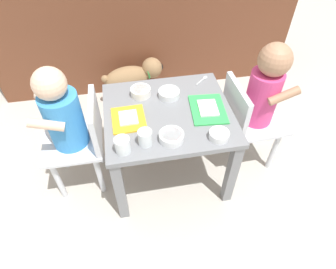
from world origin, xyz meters
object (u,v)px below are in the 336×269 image
Objects in this scene: dining_table at (168,123)px; seated_child_right at (261,95)px; cereal_bowl_right_side at (141,92)px; dog at (134,76)px; water_cup_right at (145,138)px; seated_child_left at (67,119)px; food_tray_left at (129,119)px; cereal_bowl_left_side at (171,137)px; water_cup_left at (123,146)px; veggie_bowl_far at (169,93)px; food_tray_right at (208,109)px; veggie_bowl_near at (219,135)px; spoon_by_left_tray at (203,79)px.

seated_child_right is at bearing 1.86° from dining_table.
dog is at bearing 90.57° from cereal_bowl_right_side.
dog is (-0.57, 0.65, -0.26)m from seated_child_right.
water_cup_right reaches higher than dining_table.
seated_child_right is (0.91, -0.01, 0.01)m from seated_child_left.
food_tray_left is (-0.18, -0.02, 0.08)m from dining_table.
dining_table is at bearing 84.22° from cereal_bowl_left_side.
food_tray_left is at bearing 136.89° from cereal_bowl_left_side.
water_cup_left is 0.40m from veggie_bowl_far.
dog is at bearing 96.49° from cereal_bowl_left_side.
cereal_bowl_left_side reaches higher than dog.
seated_child_right is 6.92× the size of cereal_bowl_left_side.
water_cup_left is at bearing -101.26° from food_tray_left.
water_cup_right is (-0.31, -0.16, 0.02)m from food_tray_right.
veggie_bowl_far is at bearing 32.25° from food_tray_left.
dining_table is 0.20m from food_tray_left.
veggie_bowl_far reaches higher than dog.
cereal_bowl_right_side is at bearing 165.60° from veggie_bowl_far.
dining_table is 0.32m from water_cup_left.
veggie_bowl_near reaches higher than food_tray_left.
water_cup_left is at bearing -162.12° from seated_child_right.
seated_child_right is 7.42× the size of cereal_bowl_right_side.
water_cup_left is at bearing -172.64° from cereal_bowl_left_side.
cereal_bowl_right_side reaches higher than food_tray_left.
water_cup_left reaches higher than food_tray_right.
food_tray_right is at bearing -29.60° from cereal_bowl_right_side.
food_tray_left is at bearing -150.14° from spoon_by_left_tray.
water_cup_left is (-0.22, -0.20, 0.11)m from dining_table.
food_tray_right is at bearing -66.68° from dog.
veggie_bowl_near is at bearing -95.95° from spoon_by_left_tray.
veggie_bowl_near is at bearing -7.35° from cereal_bowl_left_side.
veggie_bowl_near is 0.82× the size of veggie_bowl_far.
dining_table is at bearing 42.77° from water_cup_left.
water_cup_right reaches higher than spoon_by_left_tray.
cereal_bowl_left_side is at bearing -157.95° from seated_child_right.
food_tray_right is 2.15× the size of veggie_bowl_far.
water_cup_right reaches higher than cereal_bowl_left_side.
cereal_bowl_right_side is at bearing 129.75° from veggie_bowl_near.
veggie_bowl_far is at bearing 116.29° from veggie_bowl_near.
dog is 0.92m from water_cup_left.
dining_table is 6.97× the size of veggie_bowl_near.
water_cup_right is (0.09, 0.02, -0.00)m from water_cup_left.
seated_child_left is 10.22× the size of water_cup_left.
dog is at bearing 113.32° from food_tray_right.
spoon_by_left_tray is (0.22, 0.21, 0.08)m from dining_table.
veggie_bowl_near is at bearing -19.90° from seated_child_left.
veggie_bowl_near is at bearing -4.49° from water_cup_right.
water_cup_left is 0.10m from water_cup_right.
water_cup_left is at bearing -107.70° from cereal_bowl_right_side.
water_cup_left is 0.99× the size of water_cup_right.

